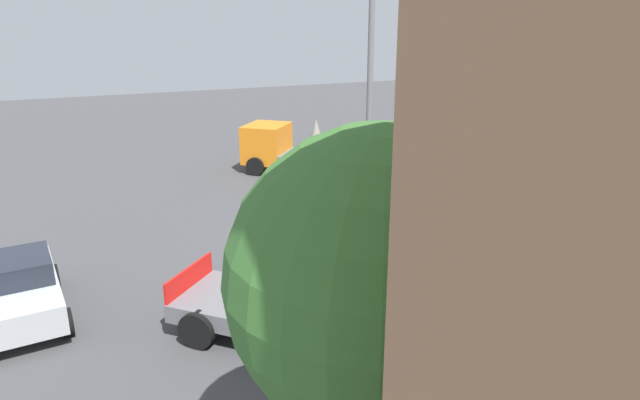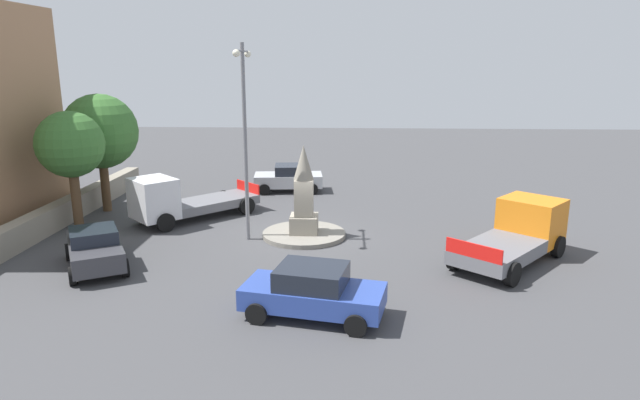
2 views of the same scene
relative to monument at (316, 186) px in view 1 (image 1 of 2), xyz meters
The scene contains 11 objects.
ground_plane 1.86m from the monument, ahead, with size 80.00×80.00×0.00m, color #424244.
traffic_island 1.76m from the monument, ahead, with size 3.57×3.57×0.19m, color gray.
monument is the anchor object (origin of this frame).
streetlamp 3.81m from the monument, 77.84° to the right, with size 2.71×0.28×8.04m.
car_dark_grey_parked_right 8.43m from the monument, 60.76° to the right, with size 4.19×3.35×1.48m.
car_blue_far_side 7.76m from the monument, ahead, with size 2.67×4.39×1.55m.
car_silver_waiting 8.66m from the monument, 169.73° to the right, with size 2.35×4.02×1.55m.
truck_orange_near_island 8.68m from the monument, 74.44° to the left, with size 5.51×5.20×2.15m.
truck_white_parked_left 6.37m from the monument, 107.89° to the right, with size 5.63×5.65×2.24m.
tree_near_wall 10.49m from the monument, 94.53° to the right, with size 2.92×2.92×5.26m.
tree_mid_cluster 11.12m from the monument, 110.19° to the right, with size 3.64×3.64×5.82m.
Camera 1 is at (-6.83, -15.32, 6.89)m, focal length 31.48 mm.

